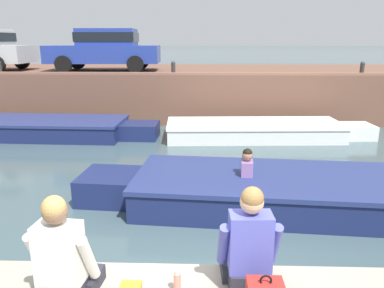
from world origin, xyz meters
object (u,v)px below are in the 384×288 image
(mooring_bollard_mid, at_px, (173,67))
(mooring_bollard_east, at_px, (362,68))
(motorboat_passing, at_px, (277,191))
(boat_moored_central_white, at_px, (262,130))
(bottle_drink, at_px, (177,282))
(person_seated_right, at_px, (249,249))
(boat_moored_west_navy, at_px, (43,128))
(person_seated_left, at_px, (63,260))
(car_left_inner_blue, at_px, (105,48))

(mooring_bollard_mid, relative_size, mooring_bollard_east, 1.00)
(motorboat_passing, bearing_deg, boat_moored_central_white, 84.72)
(bottle_drink, bearing_deg, boat_moored_central_white, 76.55)
(mooring_bollard_mid, bearing_deg, boat_moored_central_white, -33.59)
(boat_moored_central_white, distance_m, mooring_bollard_mid, 3.79)
(mooring_bollard_east, distance_m, person_seated_right, 11.17)
(boat_moored_west_navy, bearing_deg, bottle_drink, -60.17)
(boat_moored_west_navy, distance_m, person_seated_left, 9.26)
(person_seated_right, xyz_separation_m, bottle_drink, (-0.62, -0.11, -0.28))
(car_left_inner_blue, distance_m, bottle_drink, 12.29)
(boat_moored_central_white, xyz_separation_m, motorboat_passing, (-0.45, -4.83, 0.04))
(mooring_bollard_mid, height_order, mooring_bollard_east, same)
(boat_moored_central_white, bearing_deg, person_seated_left, -109.10)
(boat_moored_west_navy, distance_m, person_seated_right, 9.80)
(mooring_bollard_mid, bearing_deg, motorboat_passing, -70.54)
(motorboat_passing, relative_size, car_left_inner_blue, 1.62)
(car_left_inner_blue, relative_size, mooring_bollard_mid, 9.47)
(mooring_bollard_mid, bearing_deg, boat_moored_west_navy, -154.66)
(car_left_inner_blue, relative_size, person_seated_left, 4.37)
(mooring_bollard_east, bearing_deg, boat_moored_west_navy, -169.76)
(motorboat_passing, distance_m, bottle_drink, 3.79)
(person_seated_right, bearing_deg, car_left_inner_blue, 109.72)
(mooring_bollard_east, xyz_separation_m, person_seated_left, (-6.43, -10.24, -0.85))
(person_seated_left, bearing_deg, person_seated_right, 8.52)
(mooring_bollard_east, distance_m, bottle_drink, 11.57)
(boat_moored_central_white, bearing_deg, person_seated_right, -99.47)
(boat_moored_central_white, bearing_deg, motorboat_passing, -95.28)
(mooring_bollard_east, xyz_separation_m, bottle_drink, (-5.50, -10.12, -1.13))
(boat_moored_west_navy, relative_size, bottle_drink, 32.69)
(boat_moored_central_white, distance_m, bottle_drink, 8.51)
(boat_moored_west_navy, height_order, car_left_inner_blue, car_left_inner_blue)
(person_seated_right, bearing_deg, bottle_drink, -170.23)
(car_left_inner_blue, bearing_deg, mooring_bollard_east, -9.60)
(car_left_inner_blue, height_order, bottle_drink, car_left_inner_blue)
(mooring_bollard_mid, distance_m, person_seated_left, 10.28)
(boat_moored_central_white, relative_size, person_seated_right, 6.47)
(car_left_inner_blue, relative_size, bottle_drink, 20.67)
(boat_moored_west_navy, xyz_separation_m, mooring_bollard_east, (10.24, 1.85, 1.71))
(person_seated_left, bearing_deg, bottle_drink, 7.69)
(car_left_inner_blue, distance_m, person_seated_left, 12.14)
(motorboat_passing, bearing_deg, mooring_bollard_mid, 109.46)
(mooring_bollard_east, height_order, bottle_drink, mooring_bollard_east)
(person_seated_right, relative_size, bottle_drink, 4.73)
(boat_moored_central_white, distance_m, motorboat_passing, 4.85)
(person_seated_left, distance_m, bottle_drink, 0.98)
(boat_moored_central_white, height_order, mooring_bollard_east, mooring_bollard_east)
(boat_moored_central_white, distance_m, person_seated_right, 8.31)
(car_left_inner_blue, distance_m, mooring_bollard_mid, 3.15)
(motorboat_passing, relative_size, mooring_bollard_mid, 15.32)
(boat_moored_west_navy, relative_size, motorboat_passing, 0.98)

